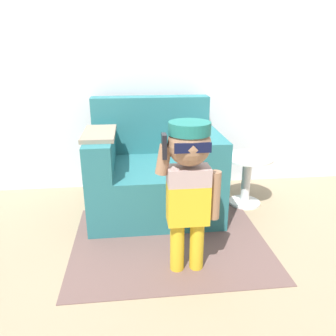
# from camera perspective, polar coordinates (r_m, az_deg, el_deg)

# --- Properties ---
(ground_plane) EXTENTS (10.00, 10.00, 0.00)m
(ground_plane) POSITION_cam_1_polar(r_m,az_deg,el_deg) (2.66, 3.39, -8.51)
(ground_plane) COLOR #998466
(wall_back) EXTENTS (10.00, 0.05, 2.60)m
(wall_back) POSITION_cam_1_polar(r_m,az_deg,el_deg) (3.08, 1.43, 20.58)
(wall_back) COLOR silver
(wall_back) RESTS_ON ground_plane
(armchair) EXTENTS (1.03, 0.88, 0.89)m
(armchair) POSITION_cam_1_polar(r_m,az_deg,el_deg) (2.70, -2.56, -0.45)
(armchair) COLOR #286B70
(armchair) RESTS_ON ground_plane
(person_child) EXTENTS (0.37, 0.28, 0.91)m
(person_child) POSITION_cam_1_polar(r_m,az_deg,el_deg) (1.81, 3.65, -1.39)
(person_child) COLOR gold
(person_child) RESTS_ON ground_plane
(side_table) EXTENTS (0.42, 0.42, 0.43)m
(side_table) POSITION_cam_1_polar(r_m,az_deg,el_deg) (2.85, 13.51, -1.28)
(side_table) COLOR white
(side_table) RESTS_ON ground_plane
(rug) EXTENTS (1.33, 1.08, 0.01)m
(rug) POSITION_cam_1_polar(r_m,az_deg,el_deg) (2.34, 0.31, -12.59)
(rug) COLOR brown
(rug) RESTS_ON ground_plane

